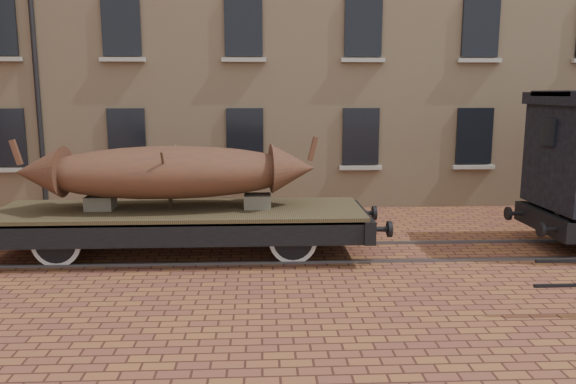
{
  "coord_description": "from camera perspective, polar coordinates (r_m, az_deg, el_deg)",
  "views": [
    {
      "loc": [
        -2.01,
        -11.92,
        3.51
      ],
      "look_at": [
        -1.42,
        0.5,
        1.3
      ],
      "focal_mm": 35.0,
      "sensor_mm": 36.0,
      "label": 1
    }
  ],
  "objects": [
    {
      "name": "ground",
      "position": [
        12.59,
        6.61,
        -6.18
      ],
      "size": [
        90.0,
        90.0,
        0.0
      ],
      "primitive_type": "plane",
      "color": "brown"
    },
    {
      "name": "rail_track",
      "position": [
        12.58,
        6.62,
        -6.05
      ],
      "size": [
        30.0,
        1.52,
        0.06
      ],
      "color": "#59595E",
      "rests_on": "ground"
    },
    {
      "name": "flatcar_wagon",
      "position": [
        12.34,
        -10.91,
        -2.62
      ],
      "size": [
        8.88,
        2.41,
        1.34
      ],
      "color": "#4A3F26",
      "rests_on": "ground"
    },
    {
      "name": "iron_boat",
      "position": [
        12.19,
        -11.94,
        2.01
      ],
      "size": [
        6.38,
        2.09,
        1.54
      ],
      "color": "brown",
      "rests_on": "flatcar_wagon"
    }
  ]
}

